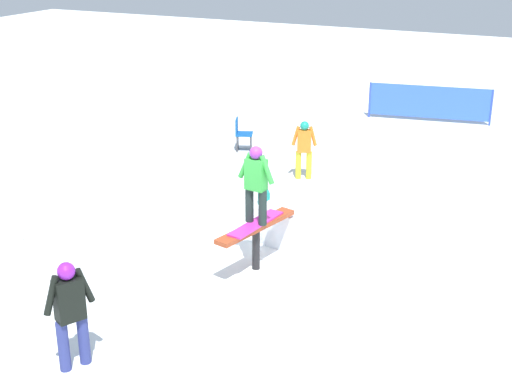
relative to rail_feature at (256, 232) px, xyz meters
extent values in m
plane|color=white|center=(0.00, 0.00, -0.70)|extent=(60.00, 60.00, 0.00)
cylinder|color=black|center=(0.00, 0.00, -0.31)|extent=(0.14, 0.14, 0.77)
cube|color=#A53F1E|center=(0.00, 0.00, 0.11)|extent=(1.89, 0.72, 0.08)
cube|color=white|center=(-1.70, 0.42, -0.34)|extent=(2.11, 1.89, 0.71)
cube|color=#D72DA4|center=(0.00, 0.00, 0.17)|extent=(1.38, 0.47, 0.03)
cylinder|color=#1E2C28|center=(-0.02, -0.13, 0.49)|extent=(0.15, 0.15, 0.62)
cylinder|color=#1E2C28|center=(0.02, 0.13, 0.49)|extent=(0.15, 0.15, 0.62)
cube|color=green|center=(0.00, 0.00, 1.07)|extent=(0.26, 0.38, 0.54)
cylinder|color=green|center=(-0.03, -0.22, 1.20)|extent=(0.13, 0.30, 0.50)
cylinder|color=green|center=(0.03, 0.22, 1.20)|extent=(0.13, 0.30, 0.50)
sphere|color=purple|center=(0.00, 0.00, 1.46)|extent=(0.22, 0.22, 0.22)
cylinder|color=yellow|center=(-4.82, -0.88, -0.37)|extent=(0.14, 0.14, 0.67)
cylinder|color=yellow|center=(-4.72, -1.12, -0.37)|extent=(0.14, 0.14, 0.67)
cube|color=orange|center=(-4.77, -1.00, 0.24)|extent=(0.30, 0.37, 0.53)
cylinder|color=orange|center=(-4.84, -0.81, 0.36)|extent=(0.15, 0.22, 0.47)
cylinder|color=orange|center=(-4.69, -1.19, 0.36)|extent=(0.15, 0.22, 0.47)
sphere|color=teal|center=(-4.77, -1.00, 0.61)|extent=(0.21, 0.21, 0.21)
cylinder|color=navy|center=(3.61, -0.93, -0.33)|extent=(0.16, 0.16, 0.74)
cylinder|color=navy|center=(3.87, -1.06, -0.33)|extent=(0.16, 0.16, 0.74)
cube|color=black|center=(3.74, -0.99, 0.34)|extent=(0.44, 0.38, 0.61)
cylinder|color=black|center=(3.54, -0.88, 0.48)|extent=(0.27, 0.20, 0.55)
cylinder|color=black|center=(3.95, -1.10, 0.48)|extent=(0.27, 0.20, 0.55)
sphere|color=purple|center=(3.74, -0.99, 0.77)|extent=(0.24, 0.24, 0.24)
cube|color=white|center=(0.40, -4.97, -0.69)|extent=(1.43, 0.94, 0.02)
cube|color=#3F3F44|center=(-6.23, -3.09, -0.48)|extent=(0.38, 0.17, 0.44)
cube|color=#3F3F44|center=(-6.10, -3.43, -0.48)|extent=(0.38, 0.17, 0.44)
cube|color=#1355A4|center=(-6.16, -3.26, -0.24)|extent=(0.57, 0.57, 0.04)
cube|color=#1355A4|center=(-6.09, -3.45, -0.02)|extent=(0.42, 0.20, 0.40)
cube|color=teal|center=(-2.75, -1.11, -0.53)|extent=(0.37, 0.35, 0.34)
cylinder|color=blue|center=(-11.57, 2.32, -0.15)|extent=(0.06, 0.06, 1.10)
cylinder|color=blue|center=(-10.98, -1.26, -0.15)|extent=(0.06, 0.06, 1.10)
cube|color=blue|center=(-11.28, 0.53, -0.10)|extent=(0.60, 3.59, 0.99)
camera|label=1|loc=(10.24, 4.84, 5.07)|focal=50.00mm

